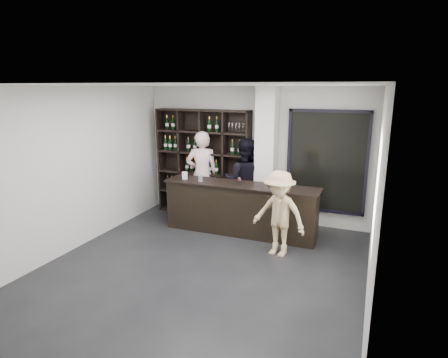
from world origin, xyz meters
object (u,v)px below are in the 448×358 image
at_px(tasting_counter, 240,209).
at_px(taster_pink, 202,174).
at_px(customer, 279,214).
at_px(wine_shelf, 203,163).
at_px(taster_black, 244,181).

relative_size(tasting_counter, taster_pink, 1.59).
distance_m(taster_pink, customer, 2.51).
distance_m(wine_shelf, taster_black, 1.10).
xyz_separation_m(taster_black, customer, (1.10, -1.35, -0.16)).
bearing_deg(tasting_counter, customer, -36.61).
distance_m(tasting_counter, customer, 1.21).
height_order(wine_shelf, taster_pink, wine_shelf).
distance_m(wine_shelf, taster_pink, 0.28).
relative_size(taster_pink, taster_black, 1.06).
height_order(taster_black, customer, taster_black).
bearing_deg(wine_shelf, taster_pink, -73.14).
bearing_deg(taster_pink, taster_black, 158.78).
distance_m(wine_shelf, customer, 2.67).
xyz_separation_m(tasting_counter, taster_pink, (-1.14, 0.65, 0.46)).
height_order(tasting_counter, taster_black, taster_black).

